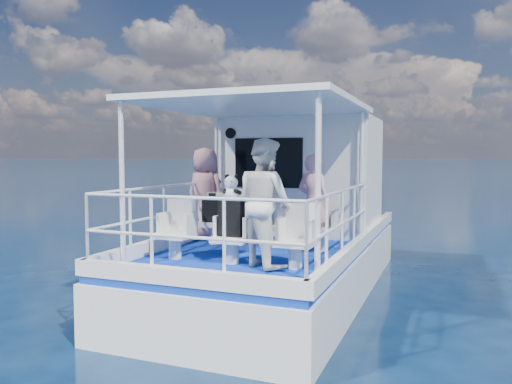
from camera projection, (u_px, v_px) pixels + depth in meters
ground at (261, 305)px, 7.92m from camera, size 2000.00×2000.00×0.00m
hull at (281, 290)px, 8.85m from camera, size 3.00×7.00×1.60m
deck at (281, 243)px, 8.79m from camera, size 2.90×6.90×0.10m
cabin at (302, 175)px, 9.91m from camera, size 2.85×2.00×2.20m
canopy at (256, 105)px, 7.51m from camera, size 3.00×3.20×0.08m
canopy_posts at (255, 181)px, 7.55m from camera, size 2.77×2.97×2.20m
railings at (247, 222)px, 7.29m from camera, size 2.84×3.59×1.00m
seat_port_fwd at (215, 233)px, 8.36m from camera, size 0.48×0.46×0.38m
seat_center_fwd at (265, 236)px, 8.03m from camera, size 0.48×0.46×0.38m
seat_stbd_fwd at (320, 239)px, 7.70m from camera, size 0.48×0.46×0.38m
seat_port_aft at (175, 245)px, 7.15m from camera, size 0.48×0.46×0.38m
seat_center_aft at (232, 250)px, 6.82m from camera, size 0.48×0.46×0.38m
seat_stbd_aft at (295, 254)px, 6.49m from camera, size 0.48×0.46×0.38m
passenger_port_fwd at (205, 194)px, 8.75m from camera, size 0.68×0.54×1.62m
passenger_stbd_fwd at (313, 203)px, 7.74m from camera, size 0.63×0.50×1.50m
passenger_stbd_aft at (265, 203)px, 6.59m from camera, size 1.05×1.00×1.70m
backpack_port at (213, 209)px, 8.28m from camera, size 0.32×0.18×0.42m
backpack_center at (232, 218)px, 6.76m from camera, size 0.32×0.18×0.49m
compact_camera at (212, 195)px, 8.25m from camera, size 0.11×0.06×0.06m
panda at (232, 188)px, 6.73m from camera, size 0.23×0.19×0.35m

